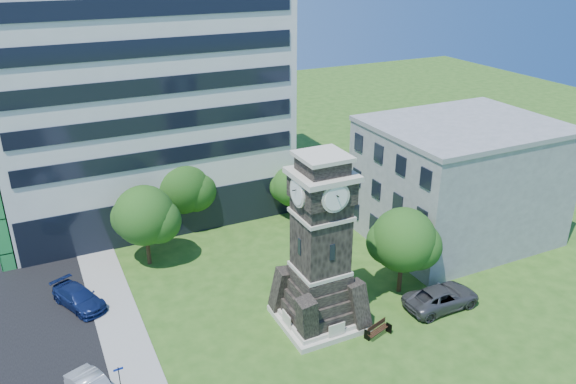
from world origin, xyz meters
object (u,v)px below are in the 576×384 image
clock_tower (320,254)px  car_east_lot (442,297)px  park_bench (378,329)px  street_sign (120,379)px  car_street_north (79,298)px

clock_tower → car_east_lot: bearing=-15.3°
park_bench → car_east_lot: bearing=-10.1°
car_east_lot → street_sign: street_sign is taller
clock_tower → car_street_north: size_ratio=2.50×
clock_tower → street_sign: bearing=-173.3°
park_bench → car_street_north: bearing=127.7°
car_street_north → street_sign: bearing=-109.1°
park_bench → street_sign: 16.47m
car_east_lot → park_bench: (-5.97, -0.76, -0.28)m
car_street_north → street_sign: size_ratio=2.14×
car_street_north → car_east_lot: size_ratio=0.86×
park_bench → street_sign: bearing=157.3°
clock_tower → street_sign: (-13.63, -1.60, -3.85)m
car_street_north → clock_tower: bearing=-56.2°
car_street_north → park_bench: size_ratio=2.66×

